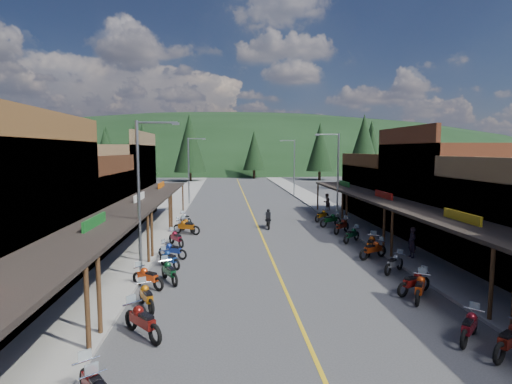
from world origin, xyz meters
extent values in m
plane|color=#38383A|center=(0.00, 0.00, 0.00)|extent=(220.00, 220.00, 0.00)
cube|color=gold|center=(0.00, 20.00, 0.01)|extent=(0.15, 90.00, 0.01)
cube|color=gray|center=(-8.70, 20.00, 0.07)|extent=(3.40, 94.00, 0.15)
cube|color=gray|center=(8.70, 20.00, 0.07)|extent=(3.40, 94.00, 0.15)
cylinder|color=#472D19|center=(-7.20, -13.60, 1.50)|extent=(0.16, 0.16, 3.00)
cube|color=brown|center=(-10.15, -7.90, 4.10)|extent=(0.30, 10.20, 8.20)
cube|color=black|center=(-8.70, -7.90, 3.00)|extent=(3.20, 10.20, 0.18)
cylinder|color=#472D19|center=(-7.20, -12.40, 1.50)|extent=(0.16, 0.16, 3.00)
cylinder|color=#472D19|center=(-7.20, -3.40, 1.50)|extent=(0.16, 0.16, 3.00)
cube|color=#14591E|center=(-8.70, -7.90, 3.20)|extent=(0.12, 3.00, 0.70)
cube|color=#3F2111|center=(-14.00, 1.70, 2.50)|extent=(8.00, 9.00, 5.00)
cube|color=#3F2111|center=(-10.15, 1.70, 3.10)|extent=(0.30, 9.00, 6.20)
cube|color=black|center=(-8.70, 1.70, 3.00)|extent=(3.20, 9.00, 0.18)
cylinder|color=#472D19|center=(-7.20, -2.20, 1.50)|extent=(0.16, 0.16, 3.00)
cylinder|color=#472D19|center=(-7.20, 5.60, 1.50)|extent=(0.16, 0.16, 3.00)
cube|color=silver|center=(-8.70, 1.70, 3.20)|extent=(0.12, 3.00, 0.70)
cube|color=brown|center=(-14.00, 11.30, 3.50)|extent=(8.00, 10.20, 7.00)
cube|color=brown|center=(-10.15, 11.30, 4.10)|extent=(0.30, 10.20, 8.20)
cube|color=black|center=(-8.70, 11.30, 3.00)|extent=(3.20, 10.20, 0.18)
cylinder|color=#472D19|center=(-7.20, 6.80, 1.50)|extent=(0.16, 0.16, 3.00)
cylinder|color=#472D19|center=(-7.20, 15.80, 1.50)|extent=(0.16, 0.16, 3.00)
cube|color=#CC590C|center=(-8.70, 11.30, 3.20)|extent=(0.12, 3.00, 0.70)
cube|color=brown|center=(10.15, -7.90, 3.10)|extent=(0.30, 10.20, 6.20)
cube|color=black|center=(8.70, -7.90, 3.00)|extent=(3.20, 10.20, 0.18)
cylinder|color=#472D19|center=(7.20, -12.40, 1.50)|extent=(0.16, 0.16, 3.00)
cylinder|color=#472D19|center=(7.20, -3.40, 1.50)|extent=(0.16, 0.16, 3.00)
cube|color=gold|center=(8.70, -7.90, 3.20)|extent=(0.12, 3.00, 0.70)
cube|color=#562B19|center=(14.00, 1.70, 3.50)|extent=(8.00, 9.00, 7.00)
cube|color=#562B19|center=(10.15, 1.70, 4.10)|extent=(0.30, 9.00, 8.20)
cube|color=black|center=(8.70, 1.70, 3.00)|extent=(3.20, 9.00, 0.18)
cylinder|color=#472D19|center=(7.20, -2.20, 1.50)|extent=(0.16, 0.16, 3.00)
cylinder|color=#472D19|center=(7.20, 5.60, 1.50)|extent=(0.16, 0.16, 3.00)
cube|color=#B2140F|center=(8.70, 1.70, 3.20)|extent=(0.12, 3.00, 0.70)
cube|color=#4C2D16|center=(14.00, 11.30, 2.50)|extent=(8.00, 10.20, 5.00)
cube|color=#4C2D16|center=(10.15, 11.30, 3.10)|extent=(0.30, 10.20, 6.20)
cube|color=black|center=(8.70, 11.30, 3.00)|extent=(3.20, 10.20, 0.18)
cylinder|color=#472D19|center=(7.20, 6.80, 1.50)|extent=(0.16, 0.16, 3.00)
cylinder|color=#472D19|center=(7.20, 15.80, 1.50)|extent=(0.16, 0.16, 3.00)
cube|color=#14591E|center=(8.70, 11.30, 3.20)|extent=(0.12, 3.00, 0.70)
cylinder|color=gray|center=(-7.10, -6.00, 4.00)|extent=(0.16, 0.16, 8.00)
cylinder|color=gray|center=(-6.10, -6.00, 7.90)|extent=(2.00, 0.10, 0.10)
cube|color=gray|center=(-5.20, -6.00, 7.85)|extent=(0.35, 0.18, 0.12)
cylinder|color=gray|center=(-7.10, 22.00, 4.00)|extent=(0.16, 0.16, 8.00)
cylinder|color=gray|center=(-6.10, 22.00, 7.90)|extent=(2.00, 0.10, 0.10)
cube|color=gray|center=(-5.20, 22.00, 7.85)|extent=(0.35, 0.18, 0.12)
cylinder|color=gray|center=(7.10, 8.00, 4.00)|extent=(0.16, 0.16, 8.00)
cylinder|color=gray|center=(6.10, 8.00, 7.90)|extent=(2.00, 0.10, 0.10)
cube|color=gray|center=(5.20, 8.00, 7.85)|extent=(0.35, 0.18, 0.12)
cylinder|color=gray|center=(7.10, 30.00, 4.00)|extent=(0.16, 0.16, 8.00)
cylinder|color=gray|center=(6.10, 30.00, 7.90)|extent=(2.00, 0.10, 0.10)
cube|color=gray|center=(5.20, 30.00, 7.85)|extent=(0.35, 0.18, 0.12)
ellipsoid|color=black|center=(0.00, 135.00, 0.00)|extent=(310.00, 140.00, 60.00)
cylinder|color=black|center=(-40.00, 62.00, 1.00)|extent=(0.60, 0.60, 2.00)
cone|color=black|center=(-40.00, 62.00, 6.50)|extent=(5.04, 5.04, 9.00)
cylinder|color=black|center=(-24.00, 70.00, 1.00)|extent=(0.60, 0.60, 2.00)
cone|color=black|center=(-24.00, 70.00, 7.25)|extent=(5.88, 5.88, 10.50)
cylinder|color=black|center=(-10.00, 58.00, 1.00)|extent=(0.60, 0.60, 2.00)
cone|color=black|center=(-10.00, 58.00, 8.00)|extent=(6.72, 6.72, 12.00)
cylinder|color=black|center=(4.00, 66.00, 1.00)|extent=(0.60, 0.60, 2.00)
cone|color=black|center=(4.00, 66.00, 6.50)|extent=(5.04, 5.04, 9.00)
cylinder|color=black|center=(18.00, 60.00, 1.00)|extent=(0.60, 0.60, 2.00)
cone|color=black|center=(18.00, 60.00, 7.25)|extent=(5.88, 5.88, 10.50)
cylinder|color=black|center=(34.00, 72.00, 1.00)|extent=(0.60, 0.60, 2.00)
cone|color=black|center=(34.00, 72.00, 8.00)|extent=(6.72, 6.72, 12.00)
cylinder|color=black|center=(46.00, 64.00, 1.00)|extent=(0.60, 0.60, 2.00)
cone|color=black|center=(46.00, 64.00, 6.50)|extent=(5.04, 5.04, 9.00)
cylinder|color=black|center=(-32.00, 76.00, 1.00)|extent=(0.60, 0.60, 2.00)
cone|color=black|center=(-32.00, 76.00, 7.25)|extent=(5.88, 5.88, 10.50)
cylinder|color=black|center=(-22.00, 40.00, 1.00)|extent=(0.60, 0.60, 2.00)
cone|color=black|center=(-22.00, 40.00, 6.00)|extent=(4.48, 4.48, 8.00)
cylinder|color=black|center=(24.00, 45.00, 1.00)|extent=(0.60, 0.60, 2.00)
cone|color=black|center=(24.00, 45.00, 6.40)|extent=(4.93, 4.93, 8.80)
cylinder|color=black|center=(-18.00, 50.00, 1.00)|extent=(0.60, 0.60, 2.00)
cone|color=black|center=(-18.00, 50.00, 6.80)|extent=(5.38, 5.38, 9.60)
cylinder|color=black|center=(20.00, 38.00, 1.00)|extent=(0.60, 0.60, 2.00)
cone|color=black|center=(20.00, 38.00, 7.20)|extent=(5.82, 5.82, 10.40)
imported|color=#261D2C|center=(8.32, -3.71, 1.08)|extent=(0.48, 0.70, 1.85)
imported|color=#503B32|center=(7.97, 15.04, 1.06)|extent=(1.02, 0.92, 1.83)
camera|label=1|loc=(-2.80, -26.23, 6.54)|focal=28.00mm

